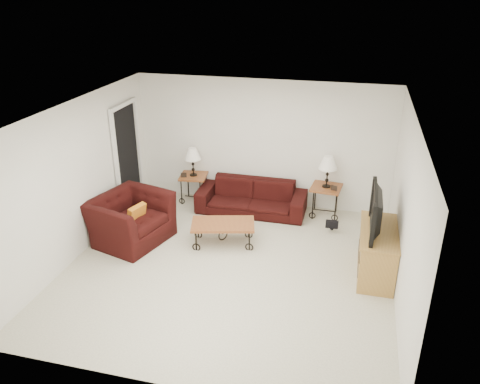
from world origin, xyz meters
name	(u,v)px	position (x,y,z in m)	size (l,w,h in m)	color
ground	(229,267)	(0.00, 0.00, 0.00)	(5.00, 5.00, 0.00)	beige
wall_back	(262,144)	(0.00, 2.50, 1.25)	(5.00, 0.02, 2.50)	silver
wall_front	(163,295)	(0.00, -2.50, 1.25)	(5.00, 0.02, 2.50)	silver
wall_left	(78,180)	(-2.50, 0.00, 1.25)	(0.02, 5.00, 2.50)	silver
wall_right	(405,214)	(2.50, 0.00, 1.25)	(0.02, 5.00, 2.50)	silver
ceiling	(228,113)	(0.00, 0.00, 2.50)	(5.00, 5.00, 0.00)	white
doorway	(127,159)	(-2.47, 1.65, 1.02)	(0.08, 0.94, 2.04)	black
sofa	(251,197)	(-0.10, 2.02, 0.31)	(2.09, 0.82, 0.61)	black
side_table_left	(194,188)	(-1.34, 2.20, 0.29)	(0.52, 0.52, 0.57)	brown
side_table_right	(325,201)	(1.30, 2.20, 0.30)	(0.55, 0.55, 0.60)	brown
lamp_left	(193,162)	(-1.34, 2.20, 0.86)	(0.32, 0.32, 0.57)	black
lamp_right	(328,172)	(1.30, 2.20, 0.90)	(0.34, 0.34, 0.60)	black
photo_frame_left	(184,175)	(-1.49, 2.05, 0.62)	(0.11, 0.02, 0.10)	black
photo_frame_right	(334,188)	(1.45, 2.05, 0.65)	(0.12, 0.02, 0.10)	black
coffee_table	(223,233)	(-0.30, 0.69, 0.20)	(1.06, 0.57, 0.40)	brown
armchair	(130,219)	(-1.88, 0.42, 0.41)	(1.25, 1.09, 0.81)	black
throw_pillow	(136,215)	(-1.72, 0.37, 0.52)	(0.37, 0.10, 0.37)	orange
tv_stand	(377,252)	(2.23, 0.39, 0.37)	(0.52, 1.24, 0.75)	#B08841
television	(381,211)	(2.21, 0.39, 1.07)	(1.11, 0.15, 0.64)	black
backpack	(333,219)	(1.49, 1.62, 0.22)	(0.34, 0.26, 0.45)	black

